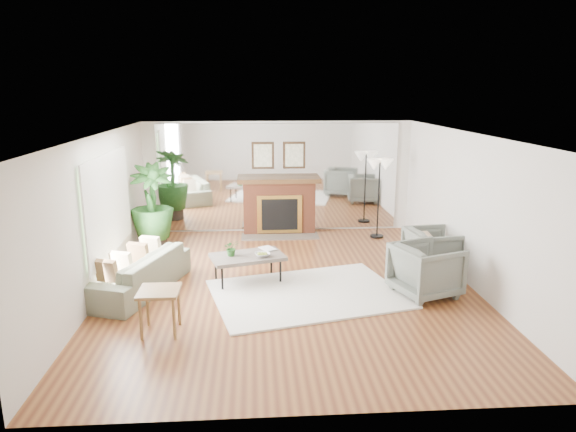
{
  "coord_description": "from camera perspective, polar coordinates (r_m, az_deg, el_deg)",
  "views": [
    {
      "loc": [
        -0.56,
        -7.99,
        3.18
      ],
      "look_at": [
        0.02,
        0.6,
        1.05
      ],
      "focal_mm": 32.0,
      "sensor_mm": 36.0,
      "label": 1
    }
  ],
  "objects": [
    {
      "name": "fireplace",
      "position": [
        11.54,
        -0.99,
        1.27
      ],
      "size": [
        1.85,
        0.83,
        2.05
      ],
      "color": "brown",
      "rests_on": "ground"
    },
    {
      "name": "armchair_front",
      "position": [
        8.4,
        15.07,
        -5.81
      ],
      "size": [
        1.17,
        1.15,
        0.84
      ],
      "primitive_type": "imported",
      "rotation": [
        0.0,
        0.0,
        1.91
      ],
      "color": "slate",
      "rests_on": "ground"
    },
    {
      "name": "side_table",
      "position": [
        7.09,
        -14.1,
        -8.69
      ],
      "size": [
        0.54,
        0.54,
        0.61
      ],
      "rotation": [
        0.0,
        0.0,
        -0.01
      ],
      "color": "olive",
      "rests_on": "ground"
    },
    {
      "name": "ground",
      "position": [
        8.62,
        0.14,
        -7.77
      ],
      "size": [
        7.0,
        7.0,
        0.0
      ],
      "primitive_type": "plane",
      "color": "#5E2D18",
      "rests_on": "ground"
    },
    {
      "name": "armchair_back",
      "position": [
        9.5,
        15.79,
        -3.71
      ],
      "size": [
        0.96,
        0.94,
        0.79
      ],
      "primitive_type": "imported",
      "rotation": [
        0.0,
        0.0,
        1.69
      ],
      "color": "slate",
      "rests_on": "ground"
    },
    {
      "name": "wall_back",
      "position": [
        11.65,
        -1.06,
        4.35
      ],
      "size": [
        6.0,
        0.02,
        2.5
      ],
      "primitive_type": "cube",
      "color": "silver",
      "rests_on": "ground"
    },
    {
      "name": "wall_right",
      "position": [
        8.95,
        19.6,
        0.62
      ],
      "size": [
        0.02,
        7.0,
        2.5
      ],
      "primitive_type": "cube",
      "color": "silver",
      "rests_on": "ground"
    },
    {
      "name": "book",
      "position": [
        8.89,
        -2.9,
        -3.76
      ],
      "size": [
        0.32,
        0.36,
        0.02
      ],
      "primitive_type": "imported",
      "rotation": [
        0.0,
        0.0,
        0.49
      ],
      "color": "olive",
      "rests_on": "coffee_table"
    },
    {
      "name": "fruit_bowl",
      "position": [
        8.57,
        -2.86,
        -4.31
      ],
      "size": [
        0.3,
        0.3,
        0.06
      ],
      "primitive_type": "imported",
      "rotation": [
        0.0,
        0.0,
        0.23
      ],
      "color": "olive",
      "rests_on": "coffee_table"
    },
    {
      "name": "floor_lamp",
      "position": [
        11.22,
        10.14,
        4.96
      ],
      "size": [
        0.56,
        0.31,
        1.74
      ],
      "color": "black",
      "rests_on": "ground"
    },
    {
      "name": "coffee_table",
      "position": [
        8.67,
        -4.51,
        -4.61
      ],
      "size": [
        1.34,
        1.0,
        0.48
      ],
      "rotation": [
        0.0,
        0.0,
        0.28
      ],
      "color": "#5C5248",
      "rests_on": "ground"
    },
    {
      "name": "wall_left",
      "position": [
        8.57,
        -20.22,
        -0.01
      ],
      "size": [
        0.02,
        7.0,
        2.5
      ],
      "primitive_type": "cube",
      "color": "silver",
      "rests_on": "ground"
    },
    {
      "name": "tabletop_plant",
      "position": [
        8.61,
        -6.29,
        -3.54
      ],
      "size": [
        0.28,
        0.26,
        0.27
      ],
      "primitive_type": "imported",
      "rotation": [
        0.0,
        0.0,
        0.2
      ],
      "color": "#2F6525",
      "rests_on": "coffee_table"
    },
    {
      "name": "sofa",
      "position": [
        8.66,
        -16.32,
        -6.05
      ],
      "size": [
        1.48,
        2.29,
        0.62
      ],
      "primitive_type": "imported",
      "rotation": [
        0.0,
        0.0,
        -1.9
      ],
      "color": "slate",
      "rests_on": "ground"
    },
    {
      "name": "potted_ficus",
      "position": [
        10.58,
        -14.9,
        1.2
      ],
      "size": [
        1.04,
        1.04,
        1.77
      ],
      "color": "black",
      "rests_on": "ground"
    },
    {
      "name": "area_rug",
      "position": [
        8.27,
        2.16,
        -8.63
      ],
      "size": [
        3.33,
        2.72,
        0.03
      ],
      "primitive_type": "cube",
      "rotation": [
        0.0,
        0.0,
        0.24
      ],
      "color": "white",
      "rests_on": "ground"
    },
    {
      "name": "window_panel",
      "position": [
        8.91,
        -19.39,
        1.24
      ],
      "size": [
        0.04,
        2.4,
        1.5
      ],
      "primitive_type": "cube",
      "color": "#B2E09E",
      "rests_on": "wall_left"
    },
    {
      "name": "mirror_panel",
      "position": [
        11.63,
        -1.06,
        4.34
      ],
      "size": [
        5.4,
        0.04,
        2.4
      ],
      "primitive_type": "cube",
      "color": "silver",
      "rests_on": "wall_back"
    }
  ]
}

